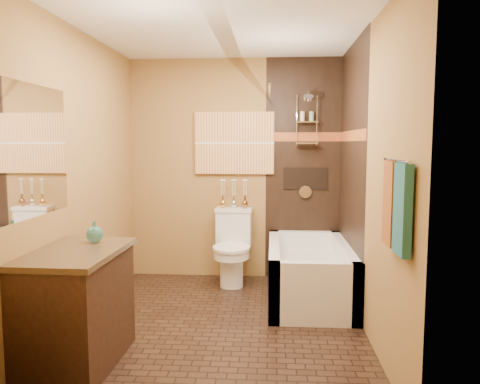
# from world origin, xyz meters

# --- Properties ---
(floor) EXTENTS (3.00, 3.00, 0.00)m
(floor) POSITION_xyz_m (0.00, 0.00, 0.00)
(floor) COLOR black
(floor) RESTS_ON ground
(wall_left) EXTENTS (0.02, 3.00, 2.50)m
(wall_left) POSITION_xyz_m (-1.20, 0.00, 1.25)
(wall_left) COLOR olive
(wall_left) RESTS_ON floor
(wall_right) EXTENTS (0.02, 3.00, 2.50)m
(wall_right) POSITION_xyz_m (1.20, 0.00, 1.25)
(wall_right) COLOR olive
(wall_right) RESTS_ON floor
(wall_back) EXTENTS (2.40, 0.02, 2.50)m
(wall_back) POSITION_xyz_m (0.00, 1.50, 1.25)
(wall_back) COLOR olive
(wall_back) RESTS_ON floor
(wall_front) EXTENTS (2.40, 0.02, 2.50)m
(wall_front) POSITION_xyz_m (0.00, -1.50, 1.25)
(wall_front) COLOR olive
(wall_front) RESTS_ON floor
(ceiling) EXTENTS (3.00, 3.00, 0.00)m
(ceiling) POSITION_xyz_m (0.00, 0.00, 2.50)
(ceiling) COLOR silver
(ceiling) RESTS_ON wall_back
(alcove_tile_back) EXTENTS (0.85, 0.01, 2.50)m
(alcove_tile_back) POSITION_xyz_m (0.78, 1.49, 1.25)
(alcove_tile_back) COLOR black
(alcove_tile_back) RESTS_ON wall_back
(alcove_tile_right) EXTENTS (0.01, 1.50, 2.50)m
(alcove_tile_right) POSITION_xyz_m (1.19, 0.75, 1.25)
(alcove_tile_right) COLOR black
(alcove_tile_right) RESTS_ON wall_right
(mosaic_band_back) EXTENTS (0.85, 0.01, 0.10)m
(mosaic_band_back) POSITION_xyz_m (0.78, 1.48, 1.62)
(mosaic_band_back) COLOR maroon
(mosaic_band_back) RESTS_ON alcove_tile_back
(mosaic_band_right) EXTENTS (0.01, 1.50, 0.10)m
(mosaic_band_right) POSITION_xyz_m (1.18, 0.75, 1.62)
(mosaic_band_right) COLOR maroon
(mosaic_band_right) RESTS_ON alcove_tile_right
(alcove_niche) EXTENTS (0.50, 0.01, 0.25)m
(alcove_niche) POSITION_xyz_m (0.80, 1.48, 1.15)
(alcove_niche) COLOR black
(alcove_niche) RESTS_ON alcove_tile_back
(shower_fixtures) EXTENTS (0.24, 0.33, 1.16)m
(shower_fixtures) POSITION_xyz_m (0.80, 1.38, 1.67)
(shower_fixtures) COLOR silver
(shower_fixtures) RESTS_ON floor
(curtain_rod) EXTENTS (0.03, 1.55, 0.03)m
(curtain_rod) POSITION_xyz_m (0.40, 0.75, 2.02)
(curtain_rod) COLOR silver
(curtain_rod) RESTS_ON wall_back
(towel_bar) EXTENTS (0.02, 0.55, 0.02)m
(towel_bar) POSITION_xyz_m (1.15, -1.05, 1.45)
(towel_bar) COLOR silver
(towel_bar) RESTS_ON wall_right
(towel_teal) EXTENTS (0.05, 0.22, 0.52)m
(towel_teal) POSITION_xyz_m (1.16, -1.18, 1.18)
(towel_teal) COLOR #1D5A60
(towel_teal) RESTS_ON towel_bar
(towel_rust) EXTENTS (0.05, 0.22, 0.52)m
(towel_rust) POSITION_xyz_m (1.16, -0.92, 1.18)
(towel_rust) COLOR brown
(towel_rust) RESTS_ON towel_bar
(sunset_painting) EXTENTS (0.90, 0.04, 0.70)m
(sunset_painting) POSITION_xyz_m (-0.01, 1.48, 1.55)
(sunset_painting) COLOR #C7732E
(sunset_painting) RESTS_ON wall_back
(vanity_mirror) EXTENTS (0.01, 1.00, 0.90)m
(vanity_mirror) POSITION_xyz_m (-1.19, -0.78, 1.50)
(vanity_mirror) COLOR white
(vanity_mirror) RESTS_ON wall_left
(bathtub) EXTENTS (0.80, 1.50, 0.55)m
(bathtub) POSITION_xyz_m (0.80, 0.75, 0.22)
(bathtub) COLOR white
(bathtub) RESTS_ON floor
(toilet) EXTENTS (0.42, 0.62, 0.82)m
(toilet) POSITION_xyz_m (-0.01, 1.21, 0.41)
(toilet) COLOR white
(toilet) RESTS_ON floor
(vanity) EXTENTS (0.58, 0.94, 0.82)m
(vanity) POSITION_xyz_m (-0.92, -0.78, 0.41)
(vanity) COLOR black
(vanity) RESTS_ON floor
(teal_bottle) EXTENTS (0.16, 0.16, 0.20)m
(teal_bottle) POSITION_xyz_m (-0.87, -0.54, 0.90)
(teal_bottle) COLOR teal
(teal_bottle) RESTS_ON vanity
(bud_vases) EXTENTS (0.32, 0.07, 0.31)m
(bud_vases) POSITION_xyz_m (-0.01, 1.39, 0.99)
(bud_vases) COLOR gold
(bud_vases) RESTS_ON toilet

